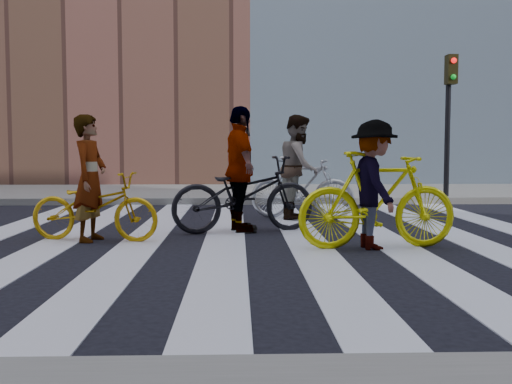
{
  "coord_description": "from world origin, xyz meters",
  "views": [
    {
      "loc": [
        -0.37,
        -8.13,
        1.25
      ],
      "look_at": [
        -0.11,
        0.3,
        0.63
      ],
      "focal_mm": 42.0,
      "sensor_mm": 36.0,
      "label": 1
    }
  ],
  "objects_px": {
    "traffic_signal": "(449,102)",
    "rider_mid": "(299,167)",
    "rider_rear": "(240,169)",
    "bike_yellow_right": "(378,200)",
    "rider_left": "(90,178)",
    "rider_right": "(374,185)",
    "bike_silver_mid": "(302,188)",
    "bike_dark_rear": "(244,194)",
    "bike_yellow_left": "(94,207)"
  },
  "relations": [
    {
      "from": "bike_yellow_right",
      "to": "bike_dark_rear",
      "type": "xyz_separation_m",
      "value": [
        -1.65,
        1.51,
        -0.04
      ]
    },
    {
      "from": "rider_left",
      "to": "rider_rear",
      "type": "distance_m",
      "value": 2.17
    },
    {
      "from": "bike_dark_rear",
      "to": "rider_right",
      "type": "xyz_separation_m",
      "value": [
        1.6,
        -1.51,
        0.23
      ]
    },
    {
      "from": "rider_left",
      "to": "rider_mid",
      "type": "height_order",
      "value": "rider_mid"
    },
    {
      "from": "bike_yellow_left",
      "to": "bike_dark_rear",
      "type": "xyz_separation_m",
      "value": [
        2.02,
        0.79,
        0.1
      ]
    },
    {
      "from": "traffic_signal",
      "to": "rider_rear",
      "type": "bearing_deg",
      "value": -135.79
    },
    {
      "from": "rider_mid",
      "to": "rider_right",
      "type": "height_order",
      "value": "rider_mid"
    },
    {
      "from": "bike_silver_mid",
      "to": "rider_rear",
      "type": "relative_size",
      "value": 0.99
    },
    {
      "from": "rider_left",
      "to": "rider_mid",
      "type": "bearing_deg",
      "value": -40.42
    },
    {
      "from": "rider_rear",
      "to": "bike_yellow_right",
      "type": "bearing_deg",
      "value": -146.19
    },
    {
      "from": "traffic_signal",
      "to": "bike_dark_rear",
      "type": "relative_size",
      "value": 1.54
    },
    {
      "from": "rider_right",
      "to": "rider_mid",
      "type": "bearing_deg",
      "value": 4.32
    },
    {
      "from": "bike_yellow_left",
      "to": "rider_right",
      "type": "distance_m",
      "value": 3.7
    },
    {
      "from": "rider_mid",
      "to": "rider_rear",
      "type": "bearing_deg",
      "value": 162.19
    },
    {
      "from": "bike_silver_mid",
      "to": "rider_rear",
      "type": "distance_m",
      "value": 2.05
    },
    {
      "from": "bike_yellow_left",
      "to": "traffic_signal",
      "type": "bearing_deg",
      "value": -40.55
    },
    {
      "from": "bike_dark_rear",
      "to": "rider_right",
      "type": "distance_m",
      "value": 2.21
    },
    {
      "from": "bike_yellow_right",
      "to": "rider_mid",
      "type": "bearing_deg",
      "value": 5.18
    },
    {
      "from": "bike_dark_rear",
      "to": "rider_left",
      "type": "bearing_deg",
      "value": 96.21
    },
    {
      "from": "bike_dark_rear",
      "to": "rider_left",
      "type": "height_order",
      "value": "rider_left"
    },
    {
      "from": "bike_yellow_left",
      "to": "rider_right",
      "type": "height_order",
      "value": "rider_right"
    },
    {
      "from": "bike_dark_rear",
      "to": "rider_rear",
      "type": "height_order",
      "value": "rider_rear"
    },
    {
      "from": "rider_left",
      "to": "rider_rear",
      "type": "relative_size",
      "value": 0.91
    },
    {
      "from": "traffic_signal",
      "to": "rider_left",
      "type": "bearing_deg",
      "value": -141.38
    },
    {
      "from": "traffic_signal",
      "to": "rider_right",
      "type": "height_order",
      "value": "traffic_signal"
    },
    {
      "from": "rider_rear",
      "to": "traffic_signal",
      "type": "bearing_deg",
      "value": -60.43
    },
    {
      "from": "traffic_signal",
      "to": "bike_silver_mid",
      "type": "xyz_separation_m",
      "value": [
        -3.64,
        -2.91,
        -1.73
      ]
    },
    {
      "from": "traffic_signal",
      "to": "rider_left",
      "type": "distance_m",
      "value": 8.76
    },
    {
      "from": "rider_rear",
      "to": "rider_right",
      "type": "bearing_deg",
      "value": -147.05
    },
    {
      "from": "bike_silver_mid",
      "to": "bike_yellow_right",
      "type": "xyz_separation_m",
      "value": [
        0.6,
        -3.2,
        0.05
      ]
    },
    {
      "from": "bike_yellow_left",
      "to": "rider_mid",
      "type": "relative_size",
      "value": 0.97
    },
    {
      "from": "traffic_signal",
      "to": "rider_rear",
      "type": "xyz_separation_m",
      "value": [
        -4.73,
        -4.6,
        -1.34
      ]
    },
    {
      "from": "bike_silver_mid",
      "to": "rider_rear",
      "type": "height_order",
      "value": "rider_rear"
    },
    {
      "from": "bike_yellow_right",
      "to": "rider_rear",
      "type": "bearing_deg",
      "value": 42.08
    },
    {
      "from": "traffic_signal",
      "to": "rider_mid",
      "type": "bearing_deg",
      "value": -141.67
    },
    {
      "from": "bike_silver_mid",
      "to": "rider_right",
      "type": "bearing_deg",
      "value": -156.22
    },
    {
      "from": "bike_yellow_left",
      "to": "rider_mid",
      "type": "bearing_deg",
      "value": -39.95
    },
    {
      "from": "rider_mid",
      "to": "rider_right",
      "type": "xyz_separation_m",
      "value": [
        0.6,
        -3.2,
        -0.12
      ]
    },
    {
      "from": "bike_yellow_left",
      "to": "rider_left",
      "type": "height_order",
      "value": "rider_left"
    },
    {
      "from": "bike_yellow_right",
      "to": "rider_right",
      "type": "bearing_deg",
      "value": 83.64
    },
    {
      "from": "traffic_signal",
      "to": "rider_right",
      "type": "bearing_deg",
      "value": -116.77
    },
    {
      "from": "rider_mid",
      "to": "rider_left",
      "type": "bearing_deg",
      "value": 142.92
    },
    {
      "from": "rider_rear",
      "to": "rider_mid",
      "type": "bearing_deg",
      "value": -46.42
    },
    {
      "from": "bike_yellow_right",
      "to": "rider_left",
      "type": "distance_m",
      "value": 3.79
    },
    {
      "from": "bike_silver_mid",
      "to": "rider_mid",
      "type": "bearing_deg",
      "value": 103.97
    },
    {
      "from": "rider_left",
      "to": "rider_mid",
      "type": "xyz_separation_m",
      "value": [
        3.06,
        2.48,
        0.07
      ]
    },
    {
      "from": "bike_dark_rear",
      "to": "rider_mid",
      "type": "height_order",
      "value": "rider_mid"
    },
    {
      "from": "bike_dark_rear",
      "to": "bike_yellow_right",
      "type": "bearing_deg",
      "value": -147.05
    },
    {
      "from": "bike_yellow_left",
      "to": "bike_yellow_right",
      "type": "xyz_separation_m",
      "value": [
        3.67,
        -0.72,
        0.14
      ]
    },
    {
      "from": "bike_yellow_right",
      "to": "rider_right",
      "type": "relative_size",
      "value": 1.26
    }
  ]
}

